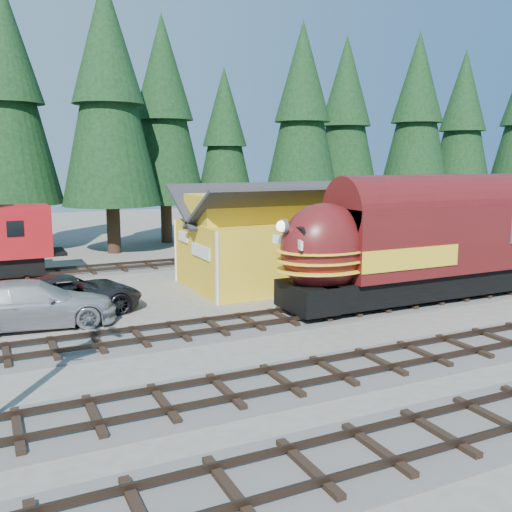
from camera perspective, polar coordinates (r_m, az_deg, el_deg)
name	(u,v)px	position (r m, az deg, el deg)	size (l,w,h in m)	color
ground	(436,332)	(23.14, 17.51, -7.27)	(120.00, 120.00, 0.00)	#6B665B
track_spur	(88,271)	(35.02, -16.48, -1.50)	(32.00, 3.20, 0.33)	#4C4947
depot	(299,227)	(30.85, 4.34, 2.89)	(12.80, 7.00, 5.30)	gold
conifer_backdrop	(281,111)	(46.79, 2.54, 14.27)	(81.44, 24.53, 16.60)	black
locomotive	(429,246)	(27.59, 16.96, 0.95)	(16.40, 3.26, 4.46)	black
pickup_truck_a	(69,295)	(25.61, -18.22, -3.72)	(2.85, 6.18, 1.72)	black
pickup_truck_b	(32,304)	(24.20, -21.45, -4.49)	(2.60, 6.40, 1.86)	#A8ABB0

